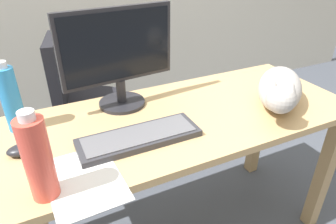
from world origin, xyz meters
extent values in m
cube|color=tan|center=(0.00, 0.00, 0.71)|extent=(1.45, 0.61, 0.03)
cube|color=tan|center=(0.66, -0.25, 0.35)|extent=(0.06, 0.06, 0.70)
cube|color=tan|center=(-0.66, 0.25, 0.35)|extent=(0.06, 0.06, 0.70)
cube|color=tan|center=(0.66, 0.25, 0.35)|extent=(0.06, 0.06, 0.70)
cylinder|color=black|center=(-0.23, 0.73, 0.02)|extent=(0.48, 0.48, 0.04)
cylinder|color=black|center=(-0.23, 0.73, 0.22)|extent=(0.06, 0.06, 0.45)
cylinder|color=black|center=(-0.23, 0.73, 0.48)|extent=(0.44, 0.44, 0.06)
cube|color=black|center=(-0.42, 0.77, 0.71)|extent=(0.13, 0.36, 0.40)
cylinder|color=#232328|center=(-0.21, 0.20, 0.74)|extent=(0.20, 0.20, 0.01)
cylinder|color=#232328|center=(-0.21, 0.20, 0.79)|extent=(0.04, 0.04, 0.10)
cube|color=#232328|center=(-0.21, 0.20, 0.99)|extent=(0.48, 0.07, 0.30)
cube|color=black|center=(-0.21, 0.18, 0.99)|extent=(0.45, 0.05, 0.27)
cube|color=#333338|center=(-0.24, -0.10, 0.74)|extent=(0.44, 0.15, 0.02)
cube|color=slate|center=(-0.24, -0.10, 0.75)|extent=(0.40, 0.12, 0.00)
ellipsoid|color=#B2ADA8|center=(0.41, -0.09, 0.80)|extent=(0.38, 0.38, 0.15)
sphere|color=#B2ADA8|center=(0.26, -0.25, 0.85)|extent=(0.11, 0.11, 0.11)
cone|color=#B2ADA8|center=(0.28, -0.27, 0.90)|extent=(0.04, 0.04, 0.04)
cone|color=#B2ADA8|center=(0.24, -0.22, 0.90)|extent=(0.04, 0.04, 0.04)
cylinder|color=#B2ADA8|center=(0.62, 0.06, 0.75)|extent=(0.08, 0.18, 0.03)
ellipsoid|color=#232328|center=(-0.62, 0.00, 0.75)|extent=(0.11, 0.06, 0.04)
cube|color=white|center=(-0.47, -0.22, 0.73)|extent=(0.22, 0.30, 0.00)
cylinder|color=#D84C3D|center=(-0.58, -0.23, 0.85)|extent=(0.08, 0.08, 0.25)
cylinder|color=silver|center=(-0.58, -0.23, 0.99)|extent=(0.04, 0.04, 0.02)
cylinder|color=#2D8CD1|center=(-0.63, 0.18, 0.85)|extent=(0.07, 0.07, 0.25)
cylinder|color=silver|center=(-0.63, 0.18, 0.99)|extent=(0.04, 0.04, 0.02)
camera|label=1|loc=(-0.54, -0.95, 1.35)|focal=32.14mm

